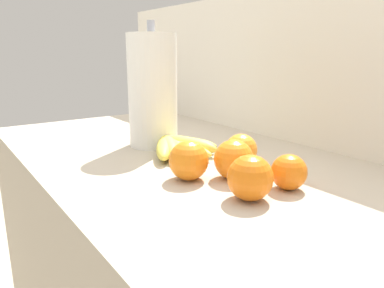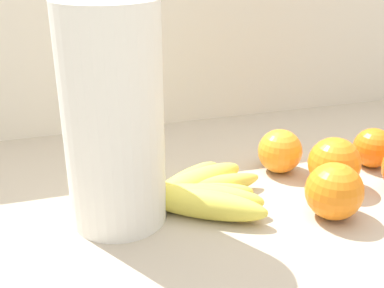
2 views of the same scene
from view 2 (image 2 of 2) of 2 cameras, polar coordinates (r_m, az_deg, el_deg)
name	(u,v)px [view 2 (image 2 of 2)]	position (r m, az deg, el deg)	size (l,w,h in m)	color
wall_back	(193,210)	(1.14, 0.16, -7.77)	(1.82, 0.06, 1.30)	silver
banana_bunch	(195,193)	(0.69, 0.38, -5.84)	(0.20, 0.19, 0.04)	#DFD34C
orange_center	(280,151)	(0.79, 10.32, -0.83)	(0.07, 0.07, 0.07)	orange
orange_right	(334,191)	(0.68, 16.40, -5.36)	(0.08, 0.08, 0.08)	orange
orange_far_right	(373,148)	(0.85, 20.58, -0.42)	(0.07, 0.07, 0.07)	orange
orange_back_right	(334,163)	(0.76, 16.41, -2.17)	(0.08, 0.08, 0.08)	orange
paper_towel_roll	(113,118)	(0.62, -9.27, 3.07)	(0.13, 0.13, 0.32)	white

